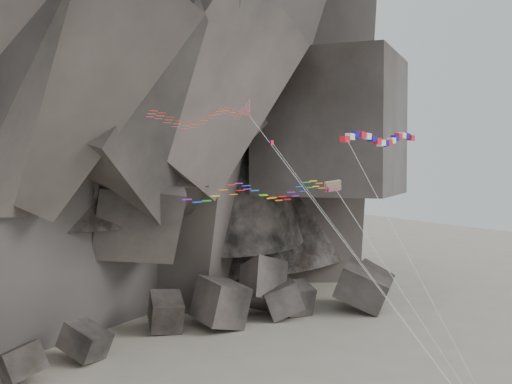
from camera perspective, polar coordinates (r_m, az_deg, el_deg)
headland at (r=108.11m, az=-21.35°, el=13.50°), size 110.00×70.00×84.00m
boulder_field at (r=79.30m, az=-8.44°, el=-11.82°), size 82.25×17.66×8.97m
delta_kite at (r=43.43m, az=-5.36°, el=6.69°), size 18.93×17.44×25.87m
banner_kite at (r=51.05m, az=11.13°, el=4.56°), size 11.07×14.95×23.50m
parafoil_kite at (r=40.14m, az=0.29°, el=0.08°), size 19.52×11.68×20.20m
pennant_kite at (r=42.47m, az=8.50°, el=-5.12°), size 11.85×12.66×22.82m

